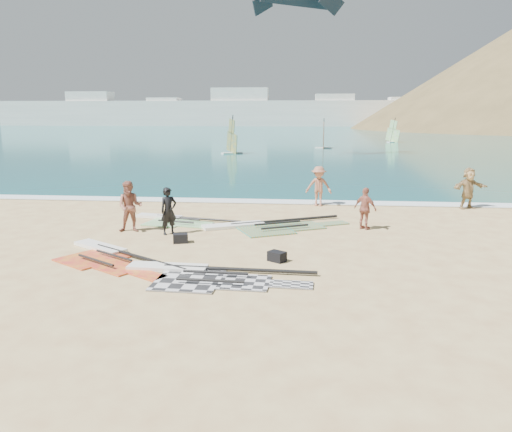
# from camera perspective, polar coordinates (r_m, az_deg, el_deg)

# --- Properties ---
(ground) EXTENTS (300.00, 300.00, 0.00)m
(ground) POSITION_cam_1_polar(r_m,az_deg,el_deg) (13.92, 0.73, -7.46)
(ground) COLOR #D8C07F
(ground) RESTS_ON ground
(sea) EXTENTS (300.00, 240.00, 0.06)m
(sea) POSITION_cam_1_polar(r_m,az_deg,el_deg) (145.17, 5.25, 9.98)
(sea) COLOR #0C4656
(sea) RESTS_ON ground
(surf_line) EXTENTS (300.00, 1.20, 0.04)m
(surf_line) POSITION_cam_1_polar(r_m,az_deg,el_deg) (25.83, 3.06, 1.56)
(surf_line) COLOR white
(surf_line) RESTS_ON ground
(far_town) EXTENTS (160.00, 8.00, 12.00)m
(far_town) POSITION_cam_1_polar(r_m,az_deg,el_deg) (163.96, -0.29, 11.80)
(far_town) COLOR white
(far_town) RESTS_ON ground
(rig_grey) EXTENTS (5.62, 2.31, 0.20)m
(rig_grey) POSITION_cam_1_polar(r_m,az_deg,el_deg) (14.40, -6.37, -6.67)
(rig_grey) COLOR #272729
(rig_grey) RESTS_ON ground
(rig_green) EXTENTS (4.81, 2.41, 0.19)m
(rig_green) POSITION_cam_1_polar(r_m,az_deg,el_deg) (21.61, -9.32, -0.48)
(rig_green) COLOR green
(rig_green) RESTS_ON ground
(rig_orange) EXTENTS (6.04, 3.98, 0.20)m
(rig_orange) POSITION_cam_1_polar(r_m,az_deg,el_deg) (20.24, 1.13, -1.15)
(rig_orange) COLOR orange
(rig_orange) RESTS_ON ground
(rig_red) EXTENTS (4.68, 4.07, 0.20)m
(rig_red) POSITION_cam_1_polar(r_m,az_deg,el_deg) (16.81, -16.61, -4.38)
(rig_red) COLOR red
(rig_red) RESTS_ON ground
(gear_bag_near) EXTENTS (0.60, 0.51, 0.33)m
(gear_bag_near) POSITION_cam_1_polar(r_m,az_deg,el_deg) (18.05, -8.63, -2.53)
(gear_bag_near) COLOR black
(gear_bag_near) RESTS_ON ground
(gear_bag_far) EXTENTS (0.64, 0.60, 0.31)m
(gear_bag_far) POSITION_cam_1_polar(r_m,az_deg,el_deg) (15.68, 2.41, -4.63)
(gear_bag_far) COLOR black
(gear_bag_far) RESTS_ON ground
(person_wetsuit) EXTENTS (0.78, 0.76, 1.81)m
(person_wetsuit) POSITION_cam_1_polar(r_m,az_deg,el_deg) (19.21, -9.96, 0.57)
(person_wetsuit) COLOR black
(person_wetsuit) RESTS_ON ground
(beachgoer_left) EXTENTS (1.07, 0.89, 1.99)m
(beachgoer_left) POSITION_cam_1_polar(r_m,az_deg,el_deg) (19.92, -14.20, 1.05)
(beachgoer_left) COLOR #9C5D4B
(beachgoer_left) RESTS_ON ground
(beachgoer_mid) EXTENTS (1.34, 0.84, 1.98)m
(beachgoer_mid) POSITION_cam_1_polar(r_m,az_deg,el_deg) (24.87, 7.17, 3.40)
(beachgoer_mid) COLOR #A4634B
(beachgoer_mid) RESTS_ON ground
(beachgoer_back) EXTENTS (1.03, 0.94, 1.68)m
(beachgoer_back) POSITION_cam_1_polar(r_m,az_deg,el_deg) (20.19, 12.38, 0.83)
(beachgoer_back) COLOR #A65E4C
(beachgoer_back) RESTS_ON ground
(beachgoer_right) EXTENTS (1.94, 1.21, 2.00)m
(beachgoer_right) POSITION_cam_1_polar(r_m,az_deg,el_deg) (26.07, 23.10, 2.94)
(beachgoer_right) COLOR tan
(beachgoer_right) RESTS_ON ground
(windsurfer_left) EXTENTS (2.34, 2.44, 4.28)m
(windsurfer_left) POSITION_cam_1_polar(r_m,az_deg,el_deg) (55.72, -2.78, 8.39)
(windsurfer_left) COLOR white
(windsurfer_left) RESTS_ON ground
(windsurfer_centre) EXTENTS (2.12, 2.57, 3.83)m
(windsurfer_centre) POSITION_cam_1_polar(r_m,az_deg,el_deg) (64.51, 7.73, 8.68)
(windsurfer_centre) COLOR white
(windsurfer_centre) RESTS_ON ground
(windsurfer_right) EXTENTS (1.88, 1.88, 3.76)m
(windsurfer_right) POSITION_cam_1_polar(r_m,az_deg,el_deg) (79.28, 15.36, 8.93)
(windsurfer_right) COLOR white
(windsurfer_right) RESTS_ON ground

